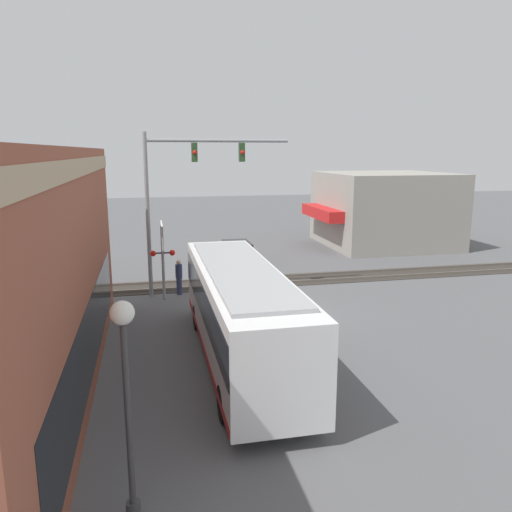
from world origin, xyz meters
TOP-DOWN VIEW (x-y plane):
  - ground_plane at (0.00, 0.00)m, footprint 120.00×120.00m
  - shop_building at (14.99, -11.89)m, footprint 8.82×10.06m
  - city_bus at (-4.18, 2.80)m, footprint 11.25×2.59m
  - traffic_signal_gantry at (4.37, 3.94)m, footprint 0.42×7.02m
  - crossing_signal at (3.75, 5.11)m, footprint 1.41×1.18m
  - streetlamp at (-11.37, 6.23)m, footprint 0.44×0.44m
  - rail_track_near at (6.00, 0.00)m, footprint 2.60×60.00m
  - parked_car_black at (11.12, 0.20)m, footprint 4.36×1.82m
  - pedestrian_at_crossing at (4.48, 4.33)m, footprint 0.34×0.34m

SIDE VIEW (x-z plane):
  - ground_plane at x=0.00m, z-range 0.00..0.00m
  - rail_track_near at x=6.00m, z-range -0.05..0.10m
  - parked_car_black at x=11.12m, z-range -0.04..1.33m
  - pedestrian_at_crossing at x=4.48m, z-range 0.02..1.79m
  - city_bus at x=-4.18m, z-range 0.17..3.46m
  - crossing_signal at x=3.75m, z-range 0.39..4.20m
  - streetlamp at x=-11.37m, z-range 0.45..4.95m
  - shop_building at x=14.99m, z-range 0.00..5.49m
  - traffic_signal_gantry at x=4.37m, z-range 1.71..9.68m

